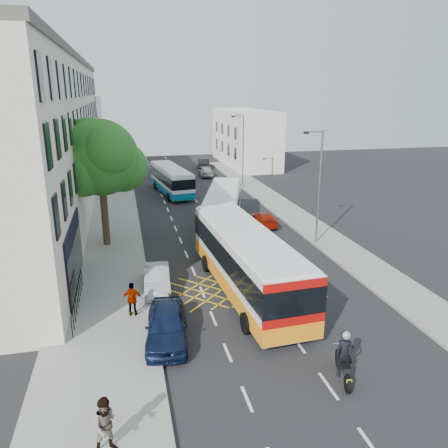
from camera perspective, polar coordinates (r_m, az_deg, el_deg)
ground at (r=20.24m, az=9.63°, el=-15.10°), size 120.00×120.00×0.00m
pavement_left at (r=32.52m, az=-15.00°, el=-2.64°), size 5.00×70.00×0.15m
pavement_right at (r=35.58m, az=11.64°, el=-0.71°), size 3.00×70.00×0.15m
terrace_main at (r=40.99m, az=-23.23°, el=10.16°), size 8.30×45.00×13.50m
terrace_far at (r=71.28m, az=-19.08°, el=11.52°), size 8.00×20.00×10.00m
building_right at (r=66.54m, az=2.73°, el=11.21°), size 6.00×18.00×8.00m
street_tree at (r=31.02m, az=-15.90°, el=8.23°), size 6.30×5.70×8.80m
lamp_near at (r=31.29m, az=12.21°, el=5.44°), size 1.45×0.15×8.00m
lamp_far at (r=49.87m, az=2.40°, el=10.00°), size 1.45×0.15×8.00m
railings at (r=23.40m, az=-18.63°, el=-9.15°), size 0.08×5.60×1.14m
bus_near at (r=23.84m, az=2.91°, el=-4.81°), size 3.60×12.51×3.48m
bus_mid at (r=35.38m, az=-0.13°, el=2.14°), size 5.62×11.15×3.06m
bus_far at (r=47.71m, az=-6.93°, el=5.79°), size 3.74×10.45×2.87m
motorbike at (r=17.98m, az=15.43°, el=-16.38°), size 0.88×2.27×2.06m
parked_car_blue at (r=19.97m, az=-7.50°, el=-12.94°), size 2.31×4.65×1.52m
parked_car_silver at (r=24.73m, az=-8.76°, el=-7.13°), size 1.60×4.03×1.31m
red_hatchback at (r=36.15m, az=5.11°, el=0.66°), size 1.75×3.91×1.11m
distant_car_grey at (r=56.72m, az=-7.27°, el=6.69°), size 2.72×5.01×1.33m
distant_car_silver at (r=57.12m, az=-2.38°, el=6.90°), size 1.77×4.07×1.37m
distant_car_dark at (r=63.34m, az=-2.71°, el=7.92°), size 2.10×4.51×1.43m
pedestrian_near at (r=14.79m, az=-15.03°, el=-24.08°), size 1.02×0.85×1.89m
pedestrian_far at (r=21.90m, az=-11.87°, el=-9.59°), size 1.06×0.58×1.72m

